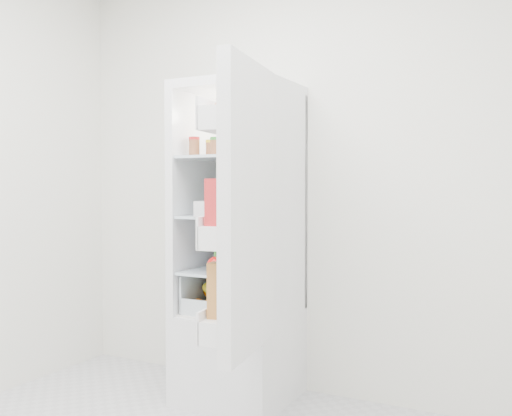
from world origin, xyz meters
The scene contains 21 objects.
room_walls centered at (0.00, 0.00, 1.59)m, with size 3.02×3.02×2.61m.
refrigerator centered at (-0.20, 1.25, 0.67)m, with size 0.60×0.60×1.80m.
shelf_low centered at (-0.20, 1.19, 0.74)m, with size 0.49×0.53×0.01m, color silver.
shelf_mid centered at (-0.20, 1.19, 1.05)m, with size 0.49×0.53×0.01m, color silver.
shelf_top centered at (-0.20, 1.19, 1.38)m, with size 0.49×0.53×0.01m, color silver.
crisper_left centered at (-0.32, 1.19, 0.61)m, with size 0.23×0.46×0.22m, color silver, non-canonical shape.
crisper_right centered at (-0.08, 1.19, 0.61)m, with size 0.23×0.46×0.22m, color silver, non-canonical shape.
condiment_jars centered at (-0.21, 1.13, 1.43)m, with size 0.46×0.34×0.08m.
squeeze_bottle centered at (0.01, 1.16, 1.48)m, with size 0.05×0.05×0.19m, color white.
tub_white centered at (-0.27, 0.99, 1.10)m, with size 0.13×0.13×0.08m, color silver.
tub_cream centered at (-0.14, 1.01, 1.09)m, with size 0.13×0.13×0.07m, color white.
tin_red centered at (-0.05, 1.11, 1.09)m, with size 0.08×0.08×0.06m, color red.
foil_tray centered at (-0.31, 1.29, 1.08)m, with size 0.17×0.13×0.04m, color silver.
tub_green centered at (-0.11, 1.22, 1.10)m, with size 0.11×0.15×0.09m, color #439454.
red_cabbage centered at (-0.05, 1.25, 0.82)m, with size 0.15×0.15×0.15m, color #4B1B4F.
bell_pepper centered at (-0.22, 0.98, 0.79)m, with size 0.09×0.09×0.09m, color red.
mushroom_bowl centered at (-0.35, 1.29, 0.78)m, with size 0.13×0.13×0.06m, color #9ABCE6.
salad_bag centered at (-0.03, 0.97, 0.81)m, with size 0.12×0.12×0.12m, color #B9D19C.
citrus_pile centered at (-0.32, 1.17, 0.58)m, with size 0.20×0.31×0.16m.
veg_pile centered at (-0.07, 1.18, 0.56)m, with size 0.16×0.30×0.10m.
fridge_door centered at (0.15, 0.61, 1.09)m, with size 0.26×0.60×1.30m.
Camera 1 is at (1.38, -1.63, 1.21)m, focal length 40.00 mm.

